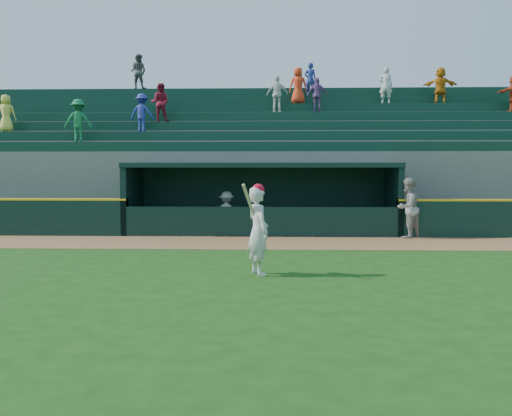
% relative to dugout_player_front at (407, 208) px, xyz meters
% --- Properties ---
extents(ground, '(120.00, 120.00, 0.00)m').
position_rel_dugout_player_front_xyz_m(ground, '(-4.78, -6.31, -0.98)').
color(ground, '#184110').
rests_on(ground, ground).
extents(warning_track, '(40.00, 3.00, 0.01)m').
position_rel_dugout_player_front_xyz_m(warning_track, '(-4.78, -1.41, -0.98)').
color(warning_track, brown).
rests_on(warning_track, ground).
extents(dugout_player_front, '(1.20, 1.20, 1.97)m').
position_rel_dugout_player_front_xyz_m(dugout_player_front, '(0.00, 0.00, 0.00)').
color(dugout_player_front, gray).
rests_on(dugout_player_front, ground).
extents(dugout_player_inside, '(1.06, 0.76, 1.47)m').
position_rel_dugout_player_front_xyz_m(dugout_player_inside, '(-5.99, 0.97, -0.25)').
color(dugout_player_inside, '#ACACA7').
rests_on(dugout_player_inside, ground).
extents(dugout, '(9.40, 2.80, 2.46)m').
position_rel_dugout_player_front_xyz_m(dugout, '(-4.78, 1.70, 0.38)').
color(dugout, '#61615D').
rests_on(dugout, ground).
extents(stands, '(34.50, 6.30, 7.61)m').
position_rel_dugout_player_front_xyz_m(stands, '(-4.78, 6.26, 1.42)').
color(stands, slate).
rests_on(stands, ground).
extents(batter_at_plate, '(0.71, 0.86, 1.97)m').
position_rel_dugout_player_front_xyz_m(batter_at_plate, '(-4.67, -6.60, -0.01)').
color(batter_at_plate, silver).
rests_on(batter_at_plate, ground).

